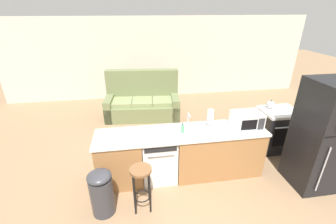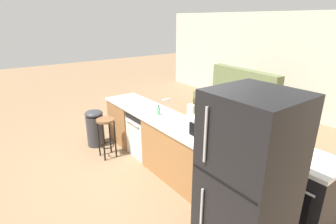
% 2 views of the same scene
% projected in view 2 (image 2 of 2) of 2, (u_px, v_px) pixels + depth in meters
% --- Properties ---
extents(ground_plane, '(24.00, 24.00, 0.00)m').
position_uv_depth(ground_plane, '(155.00, 158.00, 4.81)').
color(ground_plane, '#896B4C').
extents(wall_back, '(10.00, 0.06, 2.60)m').
position_uv_depth(wall_back, '(301.00, 66.00, 6.50)').
color(wall_back, beige).
rests_on(wall_back, ground_plane).
extents(kitchen_counter, '(2.94, 0.66, 0.90)m').
position_uv_depth(kitchen_counter, '(163.00, 142.00, 4.49)').
color(kitchen_counter, '#9E6B3D').
rests_on(kitchen_counter, ground_plane).
extents(dishwasher, '(0.58, 0.61, 0.84)m').
position_uv_depth(dishwasher, '(147.00, 133.00, 4.86)').
color(dishwasher, silver).
rests_on(dishwasher, ground_plane).
extents(stove_range, '(0.76, 0.68, 0.90)m').
position_uv_depth(stove_range, '(300.00, 190.00, 3.19)').
color(stove_range, black).
rests_on(stove_range, ground_plane).
extents(refrigerator, '(0.72, 0.73, 1.87)m').
position_uv_depth(refrigerator, '(247.00, 190.00, 2.41)').
color(refrigerator, black).
rests_on(refrigerator, ground_plane).
extents(microwave, '(0.50, 0.37, 0.28)m').
position_uv_depth(microwave, '(209.00, 129.00, 3.47)').
color(microwave, white).
rests_on(microwave, kitchen_counter).
extents(sink_faucet, '(0.07, 0.17, 0.30)m').
position_uv_depth(sink_faucet, '(169.00, 108.00, 4.31)').
color(sink_faucet, silver).
rests_on(sink_faucet, kitchen_counter).
extents(paper_towel_roll, '(0.14, 0.14, 0.28)m').
position_uv_depth(paper_towel_roll, '(191.00, 114.00, 4.04)').
color(paper_towel_roll, '#4C4C51').
rests_on(paper_towel_roll, kitchen_counter).
extents(soap_bottle, '(0.06, 0.06, 0.18)m').
position_uv_depth(soap_bottle, '(159.00, 111.00, 4.35)').
color(soap_bottle, '#4CB266').
rests_on(soap_bottle, kitchen_counter).
extents(kettle, '(0.21, 0.17, 0.19)m').
position_uv_depth(kettle, '(299.00, 143.00, 3.21)').
color(kettle, '#B2B2B7').
rests_on(kettle, stove_range).
extents(bar_stool, '(0.32, 0.32, 0.74)m').
position_uv_depth(bar_stool, '(106.00, 130.00, 4.70)').
color(bar_stool, brown).
rests_on(bar_stool, ground_plane).
extents(trash_bin, '(0.35, 0.35, 0.74)m').
position_uv_depth(trash_bin, '(95.00, 127.00, 5.20)').
color(trash_bin, '#333338').
rests_on(trash_bin, ground_plane).
extents(couch, '(2.07, 1.08, 1.27)m').
position_uv_depth(couch, '(235.00, 105.00, 6.47)').
color(couch, '#667047').
rests_on(couch, ground_plane).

